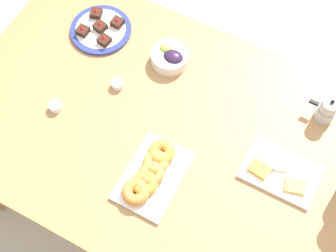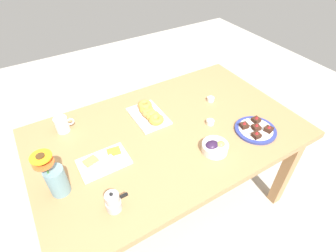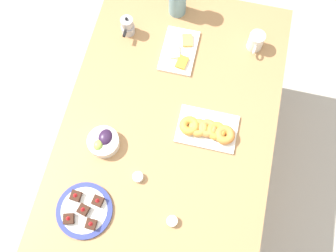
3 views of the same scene
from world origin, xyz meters
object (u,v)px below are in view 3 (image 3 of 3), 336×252
Objects in this scene: jam_cup_honey at (172,221)px; dessert_plate at (84,210)px; grape_bowl at (104,141)px; jam_cup_berry at (138,177)px; cheese_platter at (179,51)px; coffee_mug at (256,41)px; moka_pot at (128,26)px; croissant_platter at (207,129)px; dining_table at (168,135)px.

dessert_plate reaches higher than jam_cup_honey.
grape_bowl is 0.59× the size of dessert_plate.
cheese_platter is at bearing 176.31° from jam_cup_berry.
moka_pot is (0.06, -0.65, -0.00)m from coffee_mug.
dessert_plate is at bearing 2.99° from moka_pot.
coffee_mug is at bearing 163.58° from croissant_platter.
jam_cup_berry is 0.19× the size of dessert_plate.
croissant_platter is at bearing 137.94° from jam_cup_berry.
grape_bowl is 3.03× the size of jam_cup_berry.
coffee_mug is 0.95× the size of moka_pot.
dining_table is 0.44m from jam_cup_honey.
coffee_mug is at bearing 148.67° from dessert_plate.
croissant_platter is at bearing 136.85° from dessert_plate.
jam_cup_honey and jam_cup_berry have the same top height.
jam_cup_honey is (0.28, 0.38, -0.01)m from grape_bowl.
jam_cup_berry is at bearing 135.30° from dessert_plate.
jam_cup_berry is at bearing -17.16° from dining_table.
jam_cup_honey is at bearing 54.29° from grape_bowl.
jam_cup_berry is at bearing -27.28° from coffee_mug.
jam_cup_honey is 0.24m from jam_cup_berry.
dessert_plate is at bearing -15.15° from cheese_platter.
cheese_platter is at bearing -72.25° from coffee_mug.
jam_cup_honey is at bearing 51.25° from jam_cup_berry.
grape_bowl is 0.23m from jam_cup_berry.
cheese_platter is 0.90m from dessert_plate.
cheese_platter is 0.44m from croissant_platter.
moka_pot reaches higher than jam_cup_berry.
dining_table is 0.64m from coffee_mug.
coffee_mug is 0.90m from grape_bowl.
croissant_platter is at bearing 29.18° from cheese_platter.
jam_cup_berry is (-0.15, -0.19, 0.00)m from jam_cup_honey.
jam_cup_berry is (0.26, -0.08, 0.10)m from dining_table.
croissant_platter is 0.67m from moka_pot.
coffee_mug reaches higher than grape_bowl.
coffee_mug reaches higher than jam_cup_berry.
coffee_mug is at bearing 95.13° from moka_pot.
dining_table is 0.59m from moka_pot.
grape_bowl is 0.60m from cheese_platter.
coffee_mug is 0.97m from jam_cup_honey.
dessert_plate is at bearing -31.33° from coffee_mug.
moka_pot is at bearing -154.08° from jam_cup_honey.
moka_pot reaches higher than coffee_mug.
coffee_mug is 0.40× the size of croissant_platter.
cheese_platter is 5.42× the size of jam_cup_honey.
dessert_plate is (0.04, -0.38, -0.00)m from jam_cup_honey.
cheese_platter is at bearing -169.90° from jam_cup_honey.
cheese_platter is 0.29m from moka_pot.
grape_bowl reaches higher than dessert_plate.
jam_cup_berry is (0.12, 0.19, -0.01)m from grape_bowl.
coffee_mug is 0.46× the size of dessert_plate.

